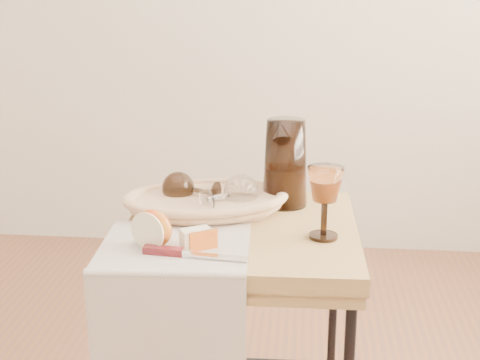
# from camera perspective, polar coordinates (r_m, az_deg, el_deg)

# --- Properties ---
(side_table) EXTENTS (0.56, 0.56, 0.70)m
(side_table) POSITION_cam_1_polar(r_m,az_deg,el_deg) (1.77, 0.06, -14.48)
(side_table) COLOR brown
(side_table) RESTS_ON floor
(tea_towel) EXTENTS (0.34, 0.31, 0.01)m
(tea_towel) POSITION_cam_1_polar(r_m,az_deg,el_deg) (1.50, -5.47, -5.54)
(tea_towel) COLOR white
(tea_towel) RESTS_ON side_table
(bread_basket) EXTENTS (0.41, 0.33, 0.05)m
(bread_basket) POSITION_cam_1_polar(r_m,az_deg,el_deg) (1.70, -2.84, -1.99)
(bread_basket) COLOR #A57650
(bread_basket) RESTS_ON side_table
(goblet_lying_a) EXTENTS (0.15, 0.12, 0.08)m
(goblet_lying_a) POSITION_cam_1_polar(r_m,az_deg,el_deg) (1.71, -3.85, -0.84)
(goblet_lying_a) COLOR #362417
(goblet_lying_a) RESTS_ON bread_basket
(goblet_lying_b) EXTENTS (0.16, 0.16, 0.09)m
(goblet_lying_b) POSITION_cam_1_polar(r_m,az_deg,el_deg) (1.66, -1.12, -1.26)
(goblet_lying_b) COLOR white
(goblet_lying_b) RESTS_ON bread_basket
(pitcher) EXTENTS (0.20, 0.26, 0.26)m
(pitcher) POSITION_cam_1_polar(r_m,az_deg,el_deg) (1.73, 3.80, 1.44)
(pitcher) COLOR black
(pitcher) RESTS_ON side_table
(wine_goblet) EXTENTS (0.09, 0.09, 0.17)m
(wine_goblet) POSITION_cam_1_polar(r_m,az_deg,el_deg) (1.53, 7.09, -1.88)
(wine_goblet) COLOR white
(wine_goblet) RESTS_ON side_table
(apple_half) EXTENTS (0.10, 0.08, 0.08)m
(apple_half) POSITION_cam_1_polar(r_m,az_deg,el_deg) (1.48, -7.25, -4.01)
(apple_half) COLOR red
(apple_half) RESTS_ON tea_towel
(apple_wedge) EXTENTS (0.07, 0.06, 0.04)m
(apple_wedge) POSITION_cam_1_polar(r_m,az_deg,el_deg) (1.47, -3.70, -4.90)
(apple_wedge) COLOR #FFF2CA
(apple_wedge) RESTS_ON tea_towel
(table_knife) EXTENTS (0.22, 0.05, 0.02)m
(table_knife) POSITION_cam_1_polar(r_m,az_deg,el_deg) (1.43, -4.12, -6.09)
(table_knife) COLOR silver
(table_knife) RESTS_ON tea_towel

